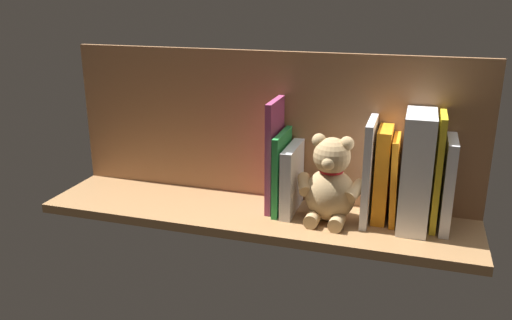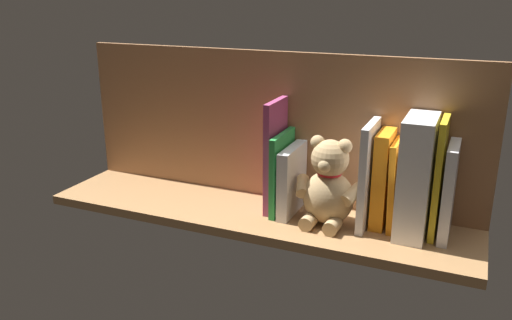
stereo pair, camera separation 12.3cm
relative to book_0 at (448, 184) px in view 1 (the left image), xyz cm
name	(u,v)px [view 1 (the left image)]	position (x,y,z in cm)	size (l,w,h in cm)	color
ground_plane	(256,214)	(43.07, 3.14, -11.46)	(104.13, 25.30, 2.20)	#A87A4C
shelf_back_panel	(268,126)	(43.07, -7.26, 8.16)	(104.13, 1.50, 37.05)	#966640
book_0	(448,184)	(0.00, 0.00, 0.00)	(2.15, 12.21, 20.73)	silver
book_1	(438,172)	(2.35, -0.54, 2.55)	(1.35, 11.13, 25.83)	yellow
dictionary_thick_white	(417,171)	(6.82, 1.06, 2.70)	(6.40, 14.13, 26.12)	white
book_2	(395,180)	(11.30, -0.69, -0.38)	(1.37, 10.84, 19.96)	orange
book_3	(382,174)	(14.13, -0.96, 0.48)	(3.09, 10.30, 21.68)	orange
book_4	(369,171)	(17.08, 0.62, 1.50)	(1.63, 13.46, 23.74)	silver
teddy_bear	(331,183)	(25.23, 3.00, -1.45)	(16.42, 13.20, 20.25)	tan
book_5	(292,179)	(34.80, 0.85, -2.23)	(2.61, 13.92, 16.26)	silver
book_6	(282,172)	(37.40, 0.68, -0.73)	(1.39, 13.57, 19.27)	green
book_7	(275,155)	(39.42, -0.06, 3.00)	(1.46, 12.08, 26.72)	#B23F72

